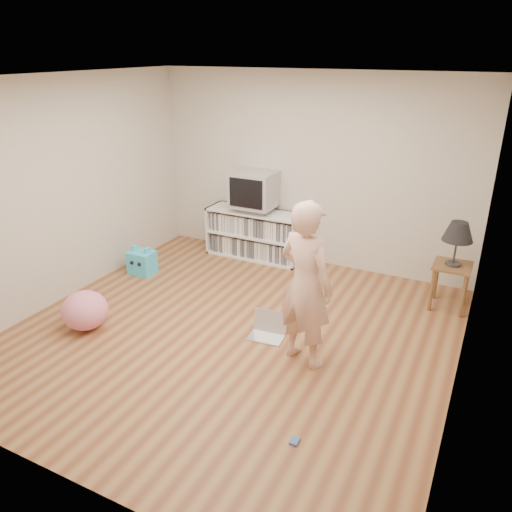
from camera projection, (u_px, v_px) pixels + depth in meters
The scene contains 13 objects.
ground at pixel (232, 333), 5.39m from camera, with size 4.50×4.50×0.00m, color brown.
walls at pixel (229, 219), 4.88m from camera, with size 4.52×4.52×2.60m.
ceiling at pixel (226, 78), 4.38m from camera, with size 4.50×4.50×0.01m, color white.
media_unit at pixel (255, 234), 7.23m from camera, with size 1.40×0.45×0.70m.
dvd_deck at pixel (255, 208), 7.07m from camera, with size 0.45×0.35×0.07m, color gray.
crt_tv at pixel (254, 189), 6.96m from camera, with size 0.60×0.53×0.50m.
side_table at pixel (451, 275), 5.76m from camera, with size 0.42×0.42×0.55m.
table_lamp at pixel (458, 233), 5.56m from camera, with size 0.34×0.34×0.52m.
person at pixel (306, 285), 4.61m from camera, with size 0.60×0.39×1.64m, color beige.
laptop at pixel (268, 329), 5.32m from camera, with size 0.39×0.33×0.25m.
playing_cards at pixel (295, 441), 3.90m from camera, with size 0.07×0.09×0.02m, color #3F63A8.
plush_blue at pixel (142, 262), 6.75m from camera, with size 0.34×0.30×0.38m.
plush_pink at pixel (85, 310), 5.41m from camera, with size 0.50×0.50×0.42m, color pink.
Camera 1 is at (2.32, -4.03, 2.86)m, focal length 35.00 mm.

